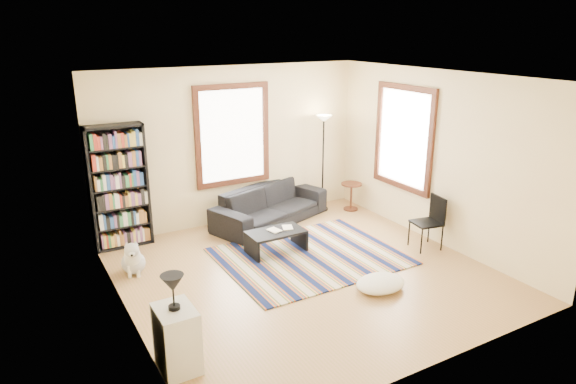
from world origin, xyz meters
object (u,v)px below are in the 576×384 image
white_cabinet (177,339)px  side_table (351,197)px  floor_lamp (323,164)px  sofa (270,205)px  dog (133,256)px  floor_cushion (380,283)px  folding_chair (426,223)px  coffee_table (276,242)px  bookshelf (119,187)px

white_cabinet → side_table: bearing=34.0°
floor_lamp → side_table: floor_lamp is taller
sofa → floor_lamp: bearing=-14.4°
dog → floor_cushion: bearing=-24.5°
sofa → folding_chair: 2.79m
coffee_table → floor_cushion: (0.65, -1.78, -0.09)m
sofa → floor_lamp: (1.20, 0.10, 0.60)m
coffee_table → white_cabinet: white_cabinet is taller
white_cabinet → dog: 2.45m
dog → bookshelf: bearing=97.6°
coffee_table → floor_lamp: bearing=36.9°
folding_chair → white_cabinet: 4.56m
folding_chair → side_table: bearing=98.7°
floor_lamp → folding_chair: size_ratio=2.16×
side_table → dog: side_table is taller
coffee_table → floor_lamp: 2.30m
floor_lamp → dog: size_ratio=3.50×
floor_cushion → dog: 3.55m
bookshelf → floor_cushion: 4.31m
sofa → floor_cushion: 2.99m
floor_lamp → white_cabinet: (-4.02, -3.35, -0.58)m
sofa → coffee_table: sofa is taller
bookshelf → folding_chair: (4.20, -2.52, -0.57)m
dog → sofa: bearing=30.1°
coffee_table → folding_chair: size_ratio=1.05×
bookshelf → side_table: 4.34m
dog → side_table: bearing=21.5°
sofa → dog: bearing=177.5°
bookshelf → dog: (-0.11, -1.07, -0.73)m
coffee_table → side_table: side_table is taller
bookshelf → floor_cushion: bookshelf is taller
floor_lamp → folding_chair: bearing=-79.6°
bookshelf → floor_lamp: bookshelf is taller
floor_lamp → folding_chair: 2.45m
sofa → white_cabinet: (-2.82, -3.25, 0.02)m
folding_chair → floor_lamp: bearing=110.5°
folding_chair → dog: folding_chair is taller
white_cabinet → dog: size_ratio=1.32×
sofa → side_table: 1.69m
bookshelf → folding_chair: 4.93m
bookshelf → side_table: bookshelf is taller
folding_chair → dog: 4.55m
coffee_table → dog: 2.18m
sofa → folding_chair: bearing=-73.2°
side_table → folding_chair: 2.07m
sofa → floor_cushion: size_ratio=3.14×
white_cabinet → floor_lamp: bearing=39.6°
folding_chair → bookshelf: bearing=159.0°
floor_lamp → white_cabinet: bearing=-140.2°
sofa → white_cabinet: size_ratio=3.23×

